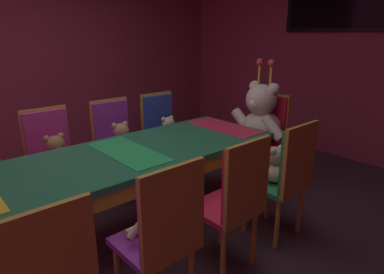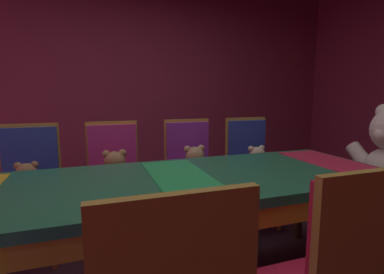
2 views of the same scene
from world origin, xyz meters
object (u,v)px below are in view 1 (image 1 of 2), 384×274
Objects in this scene: chair_left_1 at (51,151)px; chair_right_1 at (165,228)px; teddy_left_3 at (169,131)px; king_teddy_bear at (260,117)px; chair_left_2 at (115,137)px; chair_right_3 at (289,171)px; teddy_left_1 at (57,155)px; chair_right_2 at (237,194)px; teddy_right_1 at (150,221)px; teddy_right_0 at (34,266)px; teddy_right_3 at (273,166)px; teddy_left_2 at (122,141)px; banquet_table at (129,163)px; chair_left_3 at (161,128)px; throne_chair at (268,128)px.

chair_right_1 is at bearing 0.64° from chair_left_1.
king_teddy_bear is (0.67, 0.73, 0.17)m from teddy_left_3.
chair_left_2 is 1.78m from chair_right_3.
teddy_left_1 is 1.66m from chair_right_2.
teddy_left_3 reaches higher than teddy_right_1.
chair_left_1 is 1.08× the size of king_teddy_bear.
teddy_left_1 is 1.52m from teddy_right_0.
teddy_right_3 is (-0.15, 0.00, -0.01)m from chair_right_3.
teddy_right_0 is (1.38, -1.26, -0.00)m from teddy_left_2.
teddy_right_1 is 1.20m from teddy_right_3.
banquet_table is 2.59× the size of chair_right_1.
chair_left_3 is at bearing 95.86° from teddy_left_1.
king_teddy_bear is at bearing -57.67° from chair_right_2.
chair_left_1 reaches higher than teddy_left_1.
chair_right_2 reaches higher than teddy_left_3.
teddy_left_2 is at bearing -24.84° from throne_chair.
teddy_right_3 is (1.38, -0.00, 0.01)m from teddy_left_3.
chair_right_3 is 1.14m from king_teddy_bear.
chair_right_2 is 1.08× the size of king_teddy_bear.
teddy_left_2 is at bearing -22.13° from chair_right_1.
teddy_right_3 reaches higher than banquet_table.
banquet_table is 1.14m from teddy_left_3.
chair_left_1 is 2.09m from chair_right_3.
king_teddy_bear is at bearing 47.32° from teddy_left_3.
chair_left_1 reaches higher than teddy_right_3.
chair_right_2 is at bearing -89.86° from chair_right_1.
banquet_table is 1.16m from teddy_right_0.
chair_left_1 is 1.00× the size of throne_chair.
teddy_right_0 is at bearing -53.10° from banquet_table.
teddy_right_0 reaches higher than teddy_right_1.
throne_chair is at bearing -51.97° from teddy_right_3.
chair_left_1 is at bearing 35.78° from chair_right_3.
chair_right_2 is at bearing 21.93° from teddy_left_1.
throne_chair is 1.08× the size of king_teddy_bear.
teddy_right_0 is 1.85m from chair_right_3.
chair_right_1 reaches higher than teddy_left_2.
chair_left_3 reaches higher than teddy_right_3.
teddy_left_2 is 1.65m from chair_right_3.
teddy_right_1 is at bearing 0.70° from chair_left_1.
teddy_left_1 reaches higher than teddy_left_3.
chair_right_2 is at bearing 102.88° from teddy_right_3.
chair_left_2 reaches higher than teddy_left_2.
chair_left_3 reaches higher than teddy_left_2.
chair_right_2 is 0.62m from teddy_right_3.
teddy_left_2 is 1.51m from teddy_right_3.
teddy_left_3 is 2.30m from teddy_right_0.
chair_left_2 is at bearing -29.32° from throne_chair.
teddy_left_3 is 1.01m from king_teddy_bear.
teddy_left_3 is (0.17, 1.23, -0.01)m from chair_left_1.
chair_right_3 is at bearing -90.30° from chair_right_1.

